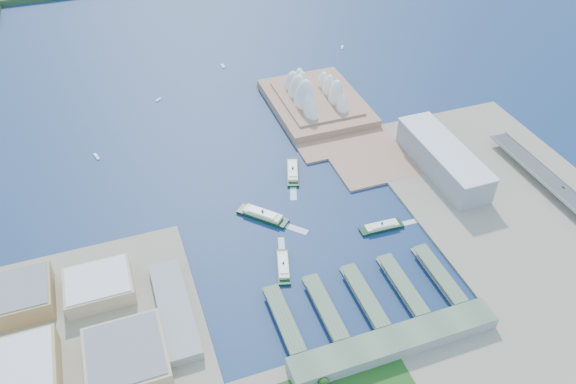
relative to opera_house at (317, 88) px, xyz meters
name	(u,v)px	position (x,y,z in m)	size (l,w,h in m)	color
ground	(322,252)	(-105.00, -280.00, -32.00)	(3000.00, 3000.00, 0.00)	#0E2043
east_land	(537,229)	(135.00, -330.00, -30.50)	(240.00, 500.00, 3.00)	gray
peninsula	(323,112)	(2.50, -20.00, -30.50)	(135.00, 220.00, 3.00)	#9E6F56
opera_house	(317,88)	(0.00, 0.00, 0.00)	(134.00, 180.00, 58.00)	white
toaster_building	(443,159)	(90.00, -200.00, -11.50)	(45.00, 155.00, 35.00)	gray
west_buildings	(83,365)	(-355.00, -350.00, -15.50)	(200.00, 280.00, 27.00)	#A78553
ferry_wharves	(364,297)	(-91.00, -355.00, -27.35)	(184.00, 90.00, 9.30)	#53644C
terminal_building	(395,342)	(-90.00, -415.00, -23.00)	(200.00, 28.00, 12.00)	gray
ferry_a	(263,214)	(-148.75, -206.27, -26.20)	(15.62, 61.38, 11.61)	black
ferry_b	(293,170)	(-88.09, -140.53, -26.73)	(14.20, 55.77, 10.55)	black
ferry_c	(283,265)	(-152.18, -288.32, -27.32)	(12.59, 49.48, 9.36)	black
ferry_d	(382,226)	(-28.20, -269.08, -27.19)	(12.95, 50.87, 9.62)	black
boat_a	(97,156)	(-319.11, -20.76, -30.60)	(3.64, 14.54, 2.80)	white
boat_b	(159,100)	(-217.68, 97.36, -30.75)	(3.25, 9.29, 2.51)	white
boat_c	(342,47)	(117.22, 168.63, -30.56)	(3.73, 12.78, 2.88)	white
boat_e	(223,66)	(-98.46, 170.67, -30.46)	(4.01, 12.59, 3.09)	white
car_c	(564,188)	(199.00, -292.35, -16.50)	(1.81, 4.46, 1.29)	slate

